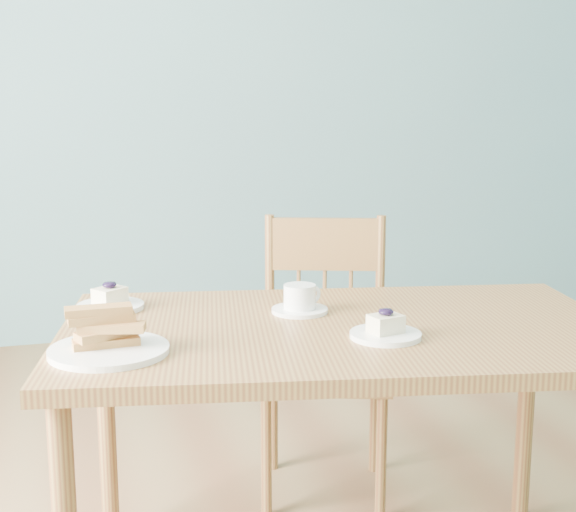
% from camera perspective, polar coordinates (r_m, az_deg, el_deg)
% --- Properties ---
extents(room, '(5.01, 5.01, 2.71)m').
position_cam_1_polar(room, '(1.58, 8.14, 17.57)').
color(room, olive).
rests_on(room, ground).
extents(dining_table, '(1.36, 0.93, 0.67)m').
position_cam_1_polar(dining_table, '(1.83, 3.77, -6.92)').
color(dining_table, olive).
rests_on(dining_table, ground).
extents(dining_chair, '(0.47, 0.46, 0.82)m').
position_cam_1_polar(dining_chair, '(2.41, 2.59, -7.03)').
color(dining_chair, olive).
rests_on(dining_chair, ground).
extents(cheesecake_plate_near, '(0.15, 0.15, 0.06)m').
position_cam_1_polar(cheesecake_plate_near, '(1.72, 6.95, -5.26)').
color(cheesecake_plate_near, white).
rests_on(cheesecake_plate_near, dining_table).
extents(cheesecake_plate_far, '(0.16, 0.16, 0.07)m').
position_cam_1_polar(cheesecake_plate_far, '(1.99, -12.53, -3.21)').
color(cheesecake_plate_far, white).
rests_on(cheesecake_plate_far, dining_table).
extents(coffee_cup, '(0.13, 0.13, 0.07)m').
position_cam_1_polar(coffee_cup, '(1.91, 0.87, -3.19)').
color(coffee_cup, white).
rests_on(coffee_cup, dining_table).
extents(biscotti_plate, '(0.24, 0.24, 0.09)m').
position_cam_1_polar(biscotti_plate, '(1.64, -12.65, -5.81)').
color(biscotti_plate, white).
rests_on(biscotti_plate, dining_table).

